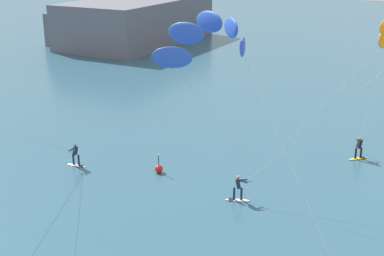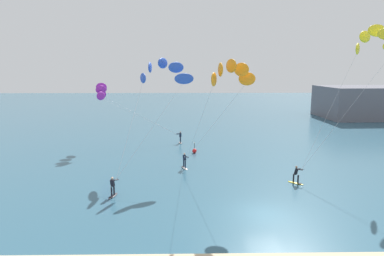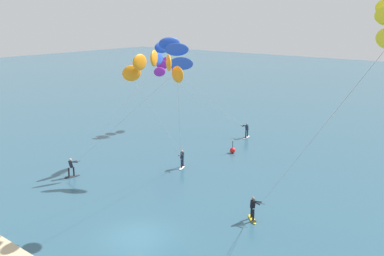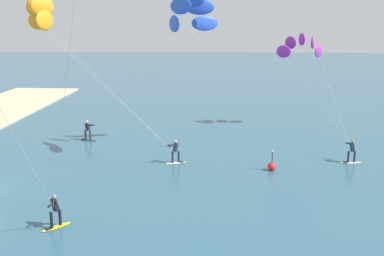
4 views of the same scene
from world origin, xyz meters
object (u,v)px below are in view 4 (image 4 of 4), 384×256
kitesurfer_nearshore (186,17)px  kitesurfer_mid_water (49,20)px  kitesurfer_downwind (304,50)px  marker_buoy (272,166)px

kitesurfer_nearshore → kitesurfer_mid_water: 9.62m
kitesurfer_mid_water → kitesurfer_downwind: bearing=129.1°
kitesurfer_mid_water → marker_buoy: 16.53m
kitesurfer_nearshore → marker_buoy: 11.76m
kitesurfer_mid_water → kitesurfer_downwind: 22.44m
kitesurfer_downwind → marker_buoy: (11.68, -3.89, -6.87)m
kitesurfer_downwind → marker_buoy: kitesurfer_downwind is taller
kitesurfer_mid_water → kitesurfer_downwind: (-14.06, 17.30, -2.50)m
kitesurfer_nearshore → marker_buoy: bearing=58.7°
kitesurfer_mid_water → kitesurfer_nearshore: bearing=128.0°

